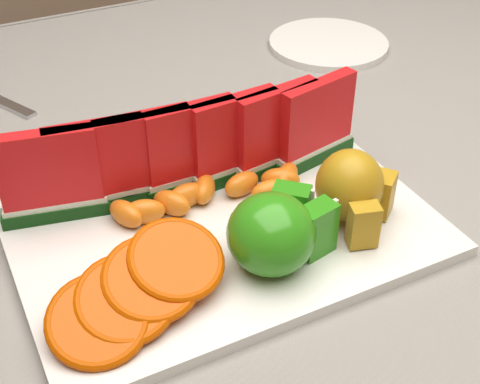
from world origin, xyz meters
name	(u,v)px	position (x,y,z in m)	size (l,w,h in m)	color
table	(229,227)	(0.00, 0.00, 0.65)	(1.40, 0.90, 0.75)	brown
tablecloth	(228,187)	(0.00, 0.00, 0.72)	(1.53, 1.03, 0.20)	gray
platter	(219,222)	(-0.06, -0.11, 0.76)	(0.40, 0.30, 0.01)	silver
apple_cluster	(277,232)	(-0.04, -0.19, 0.80)	(0.12, 0.10, 0.07)	#328E1B
pear_cluster	(352,188)	(0.05, -0.17, 0.81)	(0.09, 0.09, 0.07)	#AF9019
side_plate	(328,44)	(0.27, 0.21, 0.76)	(0.23, 0.23, 0.01)	silver
watermelon_row	(191,150)	(-0.06, -0.05, 0.82)	(0.39, 0.07, 0.10)	#113A11
orange_fan_front	(138,289)	(-0.17, -0.19, 0.79)	(0.18, 0.12, 0.05)	#C74C00
orange_fan_back	(181,139)	(-0.05, 0.01, 0.79)	(0.33, 0.10, 0.04)	#C74C00
tangerine_segments	(214,194)	(-0.06, -0.08, 0.78)	(0.21, 0.07, 0.03)	orange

